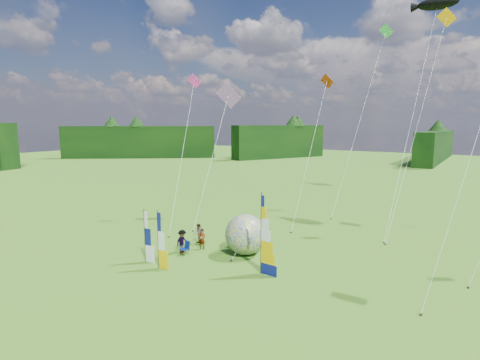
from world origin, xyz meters
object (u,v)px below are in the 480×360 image
Objects in this scene: camp_chair at (185,248)px; side_banner_far at (145,236)px; feather_banner_main at (261,235)px; kite_whale at (415,98)px; bol_inflatable at (245,234)px; spectator_a at (202,239)px; side_banner_left at (158,240)px; spectator_c at (182,241)px; spectator_b at (199,234)px; spectator_d at (242,234)px.

side_banner_far is at bearing -108.52° from camp_chair.
feather_banner_main is 0.22× the size of kite_whale.
spectator_a is at bearing -164.06° from bol_inflatable.
bol_inflatable is at bearing 55.87° from side_banner_left.
camp_chair is at bearing -120.86° from spectator_c.
side_banner_left is (-5.69, -2.85, -0.61)m from feather_banner_main.
side_banner_left reaches higher than spectator_b.
kite_whale is (10.81, 19.53, 9.24)m from side_banner_left.
kite_whale is (5.12, 16.68, 8.63)m from feather_banner_main.
camp_chair is at bearing 57.01° from side_banner_far.
feather_banner_main reaches higher than side_banner_left.
camp_chair is (0.75, -2.38, -0.28)m from spectator_b.
spectator_c reaches higher than spectator_b.
spectator_d reaches higher than spectator_a.
side_banner_far is at bearing -120.47° from spectator_a.
feather_banner_main is 6.10m from spectator_a.
spectator_d reaches higher than spectator_b.
side_banner_left is at bearing -54.27° from spectator_b.
spectator_c reaches higher than camp_chair.
kite_whale is (12.35, 19.22, 9.34)m from side_banner_far.
spectator_c is at bearing -132.09° from kite_whale.
side_banner_left is 2.18× the size of spectator_c.
spectator_b is at bearing 118.98° from camp_chair.
spectator_c is 4.41m from spectator_d.
bol_inflatable is at bearing 142.56° from feather_banner_main.
side_banner_far is at bearing 165.64° from side_banner_left.
side_banner_left is 1.06× the size of side_banner_far.
spectator_b is 1.57× the size of camp_chair.
spectator_a is at bearing 87.32° from side_banner_left.
feather_banner_main reaches higher than spectator_b.
spectator_a is 1.51m from spectator_c.
kite_whale reaches higher than bol_inflatable.
spectator_b is at bearing 165.97° from feather_banner_main.
feather_banner_main is 2.54× the size of spectator_d.
spectator_c is 0.07× the size of kite_whale.
side_banner_left is at bearing -126.44° from kite_whale.
side_banner_far is at bearing 161.72° from spectator_c.
bol_inflatable is at bearing 48.75° from camp_chair.
spectator_d is at bearing 39.09° from spectator_a.
camp_chair is (-0.22, 2.60, -1.29)m from side_banner_left.
bol_inflatable is at bearing 175.62° from spectator_d.
spectator_b is 0.94× the size of spectator_c.
camp_chair is (0.46, -0.28, -0.33)m from spectator_c.
kite_whale is (11.49, 16.65, 10.21)m from spectator_c.
feather_banner_main is at bearing 6.95° from spectator_b.
bol_inflatable is 3.30m from spectator_a.
side_banner_far reaches higher than spectator_c.
bol_inflatable is (4.63, 4.81, -0.29)m from side_banner_far.
spectator_c is at bearing 160.35° from camp_chair.
kite_whale is at bearing -34.35° from spectator_c.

